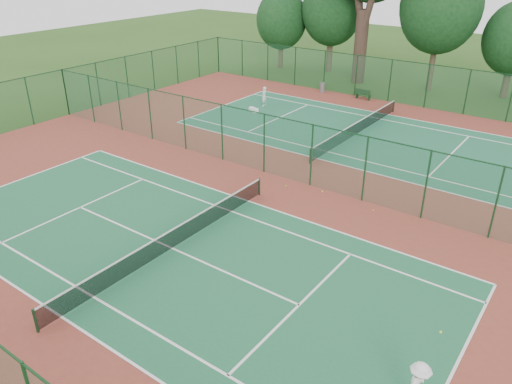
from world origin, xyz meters
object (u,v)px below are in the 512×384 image
player_far (264,96)px  kit_bag (254,110)px  trash_bin (322,87)px  bench (363,94)px

player_far → kit_bag: bearing=1.7°
trash_bin → bench: 3.92m
bench → player_far: bearing=-129.2°
trash_bin → kit_bag: bearing=-99.7°
bench → kit_bag: 9.93m
trash_bin → kit_bag: trash_bin is taller
player_far → trash_bin: bearing=159.0°
player_far → bench: 8.66m
player_far → bench: size_ratio=1.11×
kit_bag → bench: bearing=73.8°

